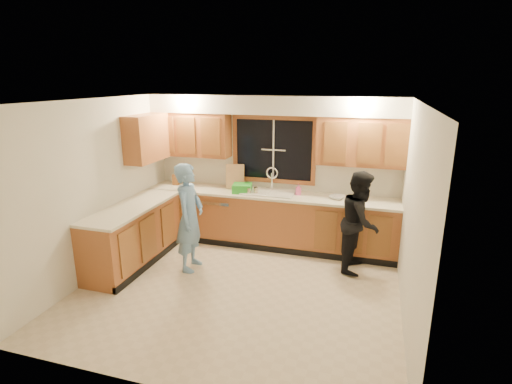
% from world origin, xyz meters
% --- Properties ---
extents(floor, '(4.20, 4.20, 0.00)m').
position_xyz_m(floor, '(0.00, 0.00, 0.00)').
color(floor, beige).
rests_on(floor, ground).
extents(ceiling, '(4.20, 4.20, 0.00)m').
position_xyz_m(ceiling, '(0.00, 0.00, 2.50)').
color(ceiling, white).
extents(wall_back, '(4.20, 0.00, 4.20)m').
position_xyz_m(wall_back, '(0.00, 1.90, 1.25)').
color(wall_back, silver).
rests_on(wall_back, ground).
extents(wall_left, '(0.00, 3.80, 3.80)m').
position_xyz_m(wall_left, '(-2.10, 0.00, 1.25)').
color(wall_left, silver).
rests_on(wall_left, ground).
extents(wall_right, '(0.00, 3.80, 3.80)m').
position_xyz_m(wall_right, '(2.10, 0.00, 1.25)').
color(wall_right, silver).
rests_on(wall_right, ground).
extents(base_cabinets_back, '(4.20, 0.60, 0.88)m').
position_xyz_m(base_cabinets_back, '(0.00, 1.60, 0.44)').
color(base_cabinets_back, '#AA5F31').
rests_on(base_cabinets_back, ground).
extents(base_cabinets_left, '(0.60, 1.90, 0.88)m').
position_xyz_m(base_cabinets_left, '(-1.80, 0.35, 0.44)').
color(base_cabinets_left, '#AA5F31').
rests_on(base_cabinets_left, ground).
extents(countertop_back, '(4.20, 0.63, 0.04)m').
position_xyz_m(countertop_back, '(0.00, 1.58, 0.90)').
color(countertop_back, '#F5EBCE').
rests_on(countertop_back, base_cabinets_back).
extents(countertop_left, '(0.63, 1.90, 0.04)m').
position_xyz_m(countertop_left, '(-1.79, 0.35, 0.90)').
color(countertop_left, '#F5EBCE').
rests_on(countertop_left, base_cabinets_left).
extents(upper_cabinets_left, '(1.35, 0.33, 0.75)m').
position_xyz_m(upper_cabinets_left, '(-1.43, 1.73, 1.83)').
color(upper_cabinets_left, '#AA5F31').
rests_on(upper_cabinets_left, wall_back).
extents(upper_cabinets_right, '(1.35, 0.33, 0.75)m').
position_xyz_m(upper_cabinets_right, '(1.43, 1.73, 1.83)').
color(upper_cabinets_right, '#AA5F31').
rests_on(upper_cabinets_right, wall_back).
extents(upper_cabinets_return, '(0.33, 0.90, 0.75)m').
position_xyz_m(upper_cabinets_return, '(-1.94, 1.12, 1.83)').
color(upper_cabinets_return, '#AA5F31').
rests_on(upper_cabinets_return, wall_left).
extents(soffit, '(4.20, 0.35, 0.30)m').
position_xyz_m(soffit, '(0.00, 1.72, 2.35)').
color(soffit, silver).
rests_on(soffit, wall_back).
extents(window_frame, '(1.44, 0.03, 1.14)m').
position_xyz_m(window_frame, '(0.00, 1.89, 1.60)').
color(window_frame, black).
rests_on(window_frame, wall_back).
extents(sink, '(0.86, 0.52, 0.57)m').
position_xyz_m(sink, '(0.00, 1.60, 0.86)').
color(sink, white).
rests_on(sink, countertop_back).
extents(dishwasher, '(0.60, 0.56, 0.82)m').
position_xyz_m(dishwasher, '(-0.85, 1.59, 0.41)').
color(dishwasher, white).
rests_on(dishwasher, floor).
extents(stove, '(0.58, 0.75, 0.90)m').
position_xyz_m(stove, '(-1.80, -0.22, 0.45)').
color(stove, white).
rests_on(stove, floor).
extents(man, '(0.42, 0.61, 1.61)m').
position_xyz_m(man, '(-0.88, 0.42, 0.80)').
color(man, '#6996C7').
rests_on(man, floor).
extents(woman, '(0.65, 0.79, 1.50)m').
position_xyz_m(woman, '(1.51, 1.11, 0.75)').
color(woman, black).
rests_on(woman, floor).
extents(knife_block, '(0.11, 0.10, 0.19)m').
position_xyz_m(knife_block, '(-1.74, 1.65, 1.02)').
color(knife_block, '#975A29').
rests_on(knife_block, countertop_back).
extents(cutting_board, '(0.33, 0.19, 0.42)m').
position_xyz_m(cutting_board, '(-0.64, 1.74, 1.13)').
color(cutting_board, tan).
rests_on(cutting_board, countertop_back).
extents(dish_crate, '(0.35, 0.33, 0.14)m').
position_xyz_m(dish_crate, '(-0.44, 1.52, 0.99)').
color(dish_crate, green).
rests_on(dish_crate, countertop_back).
extents(soap_bottle, '(0.10, 0.10, 0.18)m').
position_xyz_m(soap_bottle, '(0.49, 1.65, 1.01)').
color(soap_bottle, pink).
rests_on(soap_bottle, countertop_back).
extents(bowl, '(0.28, 0.28, 0.06)m').
position_xyz_m(bowl, '(1.12, 1.59, 0.95)').
color(bowl, silver).
rests_on(bowl, countertop_back).
extents(can_left, '(0.07, 0.07, 0.12)m').
position_xyz_m(can_left, '(-0.19, 1.47, 0.98)').
color(can_left, beige).
rests_on(can_left, countertop_back).
extents(can_right, '(0.08, 0.08, 0.11)m').
position_xyz_m(can_right, '(-0.29, 1.42, 0.98)').
color(can_right, beige).
rests_on(can_right, countertop_back).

